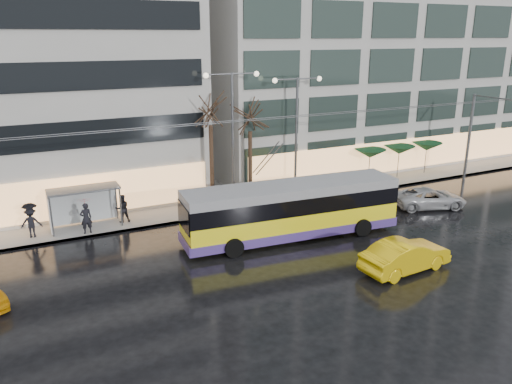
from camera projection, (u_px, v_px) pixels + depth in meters
ground at (283, 273)px, 25.21m from camera, size 140.00×140.00×0.00m
sidewalk at (217, 191)px, 38.02m from camera, size 80.00×10.00×0.15m
kerb at (244, 211)px, 33.78m from camera, size 80.00×0.10×0.15m
building_right at (366, 22)px, 45.64m from camera, size 32.00×14.00×25.00m
trolleybus at (292, 212)px, 29.12m from camera, size 13.06×5.48×5.98m
catenary at (236, 156)px, 31.15m from camera, size 42.24×5.12×7.00m
bus_shelter at (77, 199)px, 30.27m from camera, size 4.20×1.60×2.51m
street_lamp_near at (232, 120)px, 33.50m from camera, size 3.96×0.36×9.03m
street_lamp_far at (297, 119)px, 35.68m from camera, size 3.96×0.36×8.53m
tree_a at (210, 105)px, 32.72m from camera, size 3.20×3.20×8.40m
tree_b at (250, 112)px, 34.35m from camera, size 3.20×3.20×7.70m
parasol_a at (370, 153)px, 39.76m from camera, size 2.50×2.50×2.65m
parasol_b at (399, 150)px, 41.02m from camera, size 2.50×2.50×2.65m
parasol_c at (427, 146)px, 42.27m from camera, size 2.50×2.50×2.65m
taxi_b at (405, 256)px, 25.23m from camera, size 5.07×2.10×1.63m
sedan_silver at (430, 198)px, 34.56m from camera, size 5.42×3.75×1.38m
pedestrian_a at (85, 211)px, 29.43m from camera, size 1.09×1.10×2.19m
pedestrian_b at (122, 208)px, 31.39m from camera, size 0.90×0.71×1.80m
pedestrian_c at (31, 219)px, 28.96m from camera, size 1.28×0.98×2.11m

